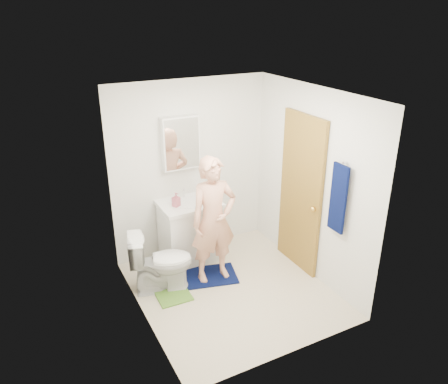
# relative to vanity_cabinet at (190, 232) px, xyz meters

# --- Properties ---
(floor) EXTENTS (2.20, 2.40, 0.02)m
(floor) POSITION_rel_vanity_cabinet_xyz_m (0.15, -0.91, -0.41)
(floor) COLOR beige
(floor) RESTS_ON ground
(ceiling) EXTENTS (2.20, 2.40, 0.02)m
(ceiling) POSITION_rel_vanity_cabinet_xyz_m (0.15, -0.91, 2.01)
(ceiling) COLOR white
(ceiling) RESTS_ON ground
(wall_back) EXTENTS (2.20, 0.02, 2.40)m
(wall_back) POSITION_rel_vanity_cabinet_xyz_m (0.15, 0.30, 0.80)
(wall_back) COLOR silver
(wall_back) RESTS_ON ground
(wall_front) EXTENTS (2.20, 0.02, 2.40)m
(wall_front) POSITION_rel_vanity_cabinet_xyz_m (0.15, -2.12, 0.80)
(wall_front) COLOR silver
(wall_front) RESTS_ON ground
(wall_left) EXTENTS (0.02, 2.40, 2.40)m
(wall_left) POSITION_rel_vanity_cabinet_xyz_m (-0.96, -0.91, 0.80)
(wall_left) COLOR silver
(wall_left) RESTS_ON ground
(wall_right) EXTENTS (0.02, 2.40, 2.40)m
(wall_right) POSITION_rel_vanity_cabinet_xyz_m (1.26, -0.91, 0.80)
(wall_right) COLOR silver
(wall_right) RESTS_ON ground
(vanity_cabinet) EXTENTS (0.75, 0.55, 0.80)m
(vanity_cabinet) POSITION_rel_vanity_cabinet_xyz_m (0.00, 0.00, 0.00)
(vanity_cabinet) COLOR white
(vanity_cabinet) RESTS_ON floor
(countertop) EXTENTS (0.79, 0.59, 0.05)m
(countertop) POSITION_rel_vanity_cabinet_xyz_m (0.00, 0.00, 0.43)
(countertop) COLOR white
(countertop) RESTS_ON vanity_cabinet
(sink_basin) EXTENTS (0.40, 0.40, 0.03)m
(sink_basin) POSITION_rel_vanity_cabinet_xyz_m (0.00, 0.00, 0.44)
(sink_basin) COLOR white
(sink_basin) RESTS_ON countertop
(faucet) EXTENTS (0.03, 0.03, 0.12)m
(faucet) POSITION_rel_vanity_cabinet_xyz_m (0.00, 0.18, 0.51)
(faucet) COLOR silver
(faucet) RESTS_ON countertop
(medicine_cabinet) EXTENTS (0.50, 0.12, 0.70)m
(medicine_cabinet) POSITION_rel_vanity_cabinet_xyz_m (0.00, 0.22, 1.20)
(medicine_cabinet) COLOR white
(medicine_cabinet) RESTS_ON wall_back
(mirror_panel) EXTENTS (0.46, 0.01, 0.66)m
(mirror_panel) POSITION_rel_vanity_cabinet_xyz_m (0.00, 0.16, 1.20)
(mirror_panel) COLOR white
(mirror_panel) RESTS_ON wall_back
(door) EXTENTS (0.05, 0.80, 2.05)m
(door) POSITION_rel_vanity_cabinet_xyz_m (1.22, -0.76, 0.62)
(door) COLOR #A57C2D
(door) RESTS_ON ground
(door_knob) EXTENTS (0.07, 0.07, 0.07)m
(door_knob) POSITION_rel_vanity_cabinet_xyz_m (1.18, -1.08, 0.55)
(door_knob) COLOR gold
(door_knob) RESTS_ON door
(towel) EXTENTS (0.03, 0.24, 0.80)m
(towel) POSITION_rel_vanity_cabinet_xyz_m (1.18, -1.48, 0.85)
(towel) COLOR #060F3D
(towel) RESTS_ON wall_right
(towel_hook) EXTENTS (0.06, 0.02, 0.02)m
(towel_hook) POSITION_rel_vanity_cabinet_xyz_m (1.22, -1.48, 1.27)
(towel_hook) COLOR silver
(towel_hook) RESTS_ON wall_right
(toilet) EXTENTS (0.83, 0.61, 0.76)m
(toilet) POSITION_rel_vanity_cabinet_xyz_m (-0.59, -0.49, -0.02)
(toilet) COLOR white
(toilet) RESTS_ON floor
(bath_mat) EXTENTS (0.76, 0.63, 0.02)m
(bath_mat) POSITION_rel_vanity_cabinet_xyz_m (0.04, -0.53, -0.39)
(bath_mat) COLOR #060F3D
(bath_mat) RESTS_ON floor
(green_rug) EXTENTS (0.40, 0.34, 0.02)m
(green_rug) POSITION_rel_vanity_cabinet_xyz_m (-0.54, -0.72, -0.39)
(green_rug) COLOR #578B2E
(green_rug) RESTS_ON floor
(soap_dispenser) EXTENTS (0.11, 0.11, 0.18)m
(soap_dispenser) POSITION_rel_vanity_cabinet_xyz_m (-0.20, -0.04, 0.54)
(soap_dispenser) COLOR #BD586A
(soap_dispenser) RESTS_ON countertop
(toothbrush_cup) EXTENTS (0.15, 0.15, 0.09)m
(toothbrush_cup) POSITION_rel_vanity_cabinet_xyz_m (0.27, 0.09, 0.50)
(toothbrush_cup) COLOR #553B83
(toothbrush_cup) RESTS_ON countertop
(man) EXTENTS (0.60, 0.41, 1.61)m
(man) POSITION_rel_vanity_cabinet_xyz_m (0.07, -0.58, 0.43)
(man) COLOR #E39E7F
(man) RESTS_ON bath_mat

